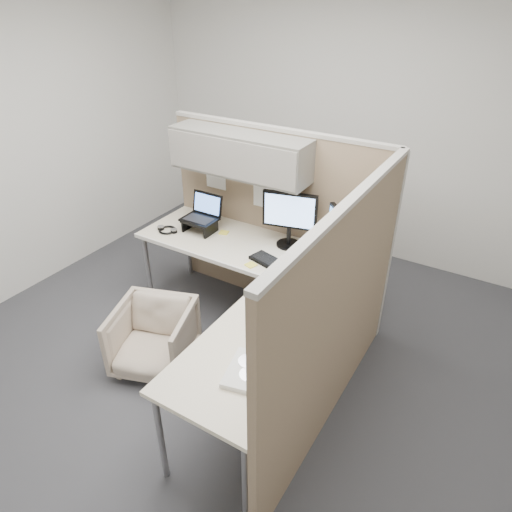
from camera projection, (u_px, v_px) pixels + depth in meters
The scene contains 18 objects.
ground at pixel (229, 357), 3.68m from camera, with size 4.50×4.50×0.00m, color #353539.
partition_back at pixel (260, 191), 3.82m from camera, with size 2.00×0.36×1.63m.
partition_right at pixel (340, 317), 2.81m from camera, with size 0.07×2.03×1.63m.
desk at pixel (250, 283), 3.36m from camera, with size 2.00×1.98×0.73m.
office_chair at pixel (153, 335), 3.47m from camera, with size 0.56×0.53×0.58m, color #C1AC99.
monitor_left at pixel (290, 215), 3.63m from camera, with size 0.44×0.20×0.47m.
monitor_right at pixel (341, 238), 3.29m from camera, with size 0.33×0.34×0.47m.
laptop_station at pixel (201, 218), 3.94m from camera, with size 0.30×0.26×0.31m.
keyboard at pixel (275, 265), 3.48m from camera, with size 0.43×0.14×0.02m, color black.
mouse at pixel (312, 282), 3.27m from camera, with size 0.09×0.06×0.03m, color black.
travel_mug at pixel (312, 253), 3.50m from camera, with size 0.07×0.07×0.15m.
soda_can_green at pixel (334, 289), 3.12m from camera, with size 0.07×0.07×0.12m, color silver.
soda_can_silver at pixel (333, 266), 3.38m from camera, with size 0.07×0.07×0.12m, color #1E3FA5.
sticky_note_b at pixel (251, 265), 3.49m from camera, with size 0.08×0.08×0.01m, color yellow.
sticky_note_c at pixel (224, 233), 3.95m from camera, with size 0.08×0.08×0.01m, color yellow.
headphones at pixel (167, 230), 3.98m from camera, with size 0.19×0.17×0.03m.
paper_stack at pixel (250, 371), 2.51m from camera, with size 0.31×0.35×0.03m.
desk_clock at pixel (278, 328), 2.78m from camera, with size 0.10×0.09×0.10m.
Camera 1 is at (1.61, -2.23, 2.58)m, focal length 32.00 mm.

